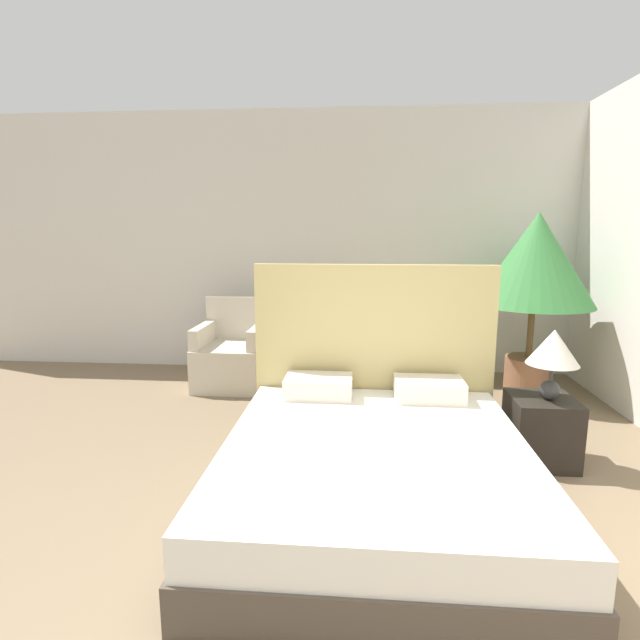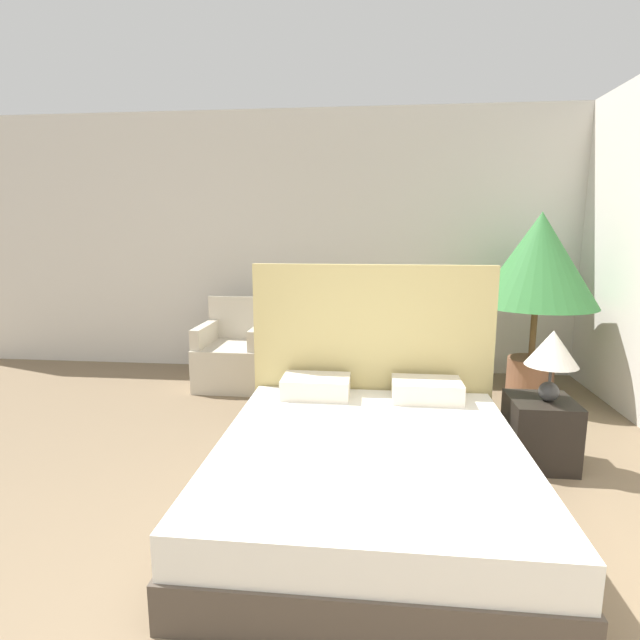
% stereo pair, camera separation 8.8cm
% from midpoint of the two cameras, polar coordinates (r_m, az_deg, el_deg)
% --- Properties ---
extents(wall_back, '(10.00, 0.06, 2.90)m').
position_cam_midpoint_polar(wall_back, '(5.68, 3.31, 8.71)').
color(wall_back, silver).
rests_on(wall_back, ground_plane).
extents(bed, '(1.76, 1.98, 1.36)m').
position_cam_midpoint_polar(bed, '(3.05, 6.49, -15.99)').
color(bed, '#4C4238').
rests_on(bed, ground_plane).
extents(armchair_near_window_left, '(0.68, 0.70, 0.90)m').
position_cam_midpoint_polar(armchair_near_window_left, '(5.28, -9.41, -4.35)').
color(armchair_near_window_left, beige).
rests_on(armchair_near_window_left, ground_plane).
extents(armchair_near_window_right, '(0.70, 0.71, 0.90)m').
position_cam_midpoint_polar(armchair_near_window_right, '(5.10, 2.07, -4.73)').
color(armchair_near_window_right, beige).
rests_on(armchair_near_window_right, ground_plane).
extents(potted_palm, '(1.11, 1.11, 1.77)m').
position_cam_midpoint_polar(potted_palm, '(5.18, 24.13, 5.56)').
color(potted_palm, brown).
rests_on(potted_palm, ground_plane).
extents(nightstand, '(0.43, 0.43, 0.47)m').
position_cam_midpoint_polar(nightstand, '(3.86, 24.43, -11.54)').
color(nightstand, black).
rests_on(nightstand, ground_plane).
extents(table_lamp, '(0.34, 0.34, 0.49)m').
position_cam_midpoint_polar(table_lamp, '(3.68, 25.63, -3.27)').
color(table_lamp, '#333333').
rests_on(table_lamp, nightstand).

